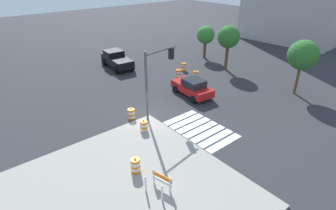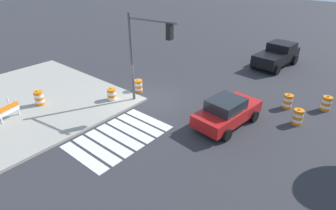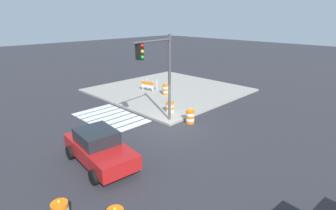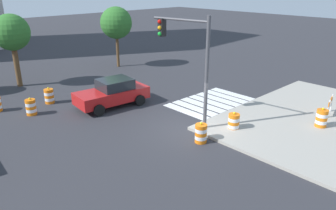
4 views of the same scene
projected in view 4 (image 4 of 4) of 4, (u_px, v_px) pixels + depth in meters
ground_plane at (188, 130)px, 16.65m from camera, size 120.00×120.00×0.00m
crosswalk_stripes at (210, 102)px, 20.45m from camera, size 5.10×3.20×0.02m
sports_car at (113, 93)px, 19.61m from camera, size 4.46×2.47×1.63m
traffic_barrel_near_corner at (31, 107)px, 18.39m from camera, size 0.56×0.56×1.02m
traffic_barrel_crosswalk_end at (49, 96)px, 20.14m from camera, size 0.56×0.56×1.02m
traffic_barrel_median_far at (234, 122)px, 16.40m from camera, size 0.56×0.56×1.02m
traffic_barrel_far_curb at (201, 133)px, 15.22m from camera, size 0.56×0.56×1.02m
traffic_barrel_on_sidewalk at (322, 118)px, 16.52m from camera, size 0.56×0.56×1.02m
construction_barricade at (333, 105)px, 17.95m from camera, size 1.39×1.05×1.00m
traffic_light_pole at (187, 51)px, 15.89m from camera, size 0.78×3.26×5.50m
street_tree_streetside_near at (11, 33)px, 22.27m from camera, size 2.48×2.48×5.06m
street_tree_streetside_far at (116, 23)px, 27.67m from camera, size 2.68×2.68×5.12m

